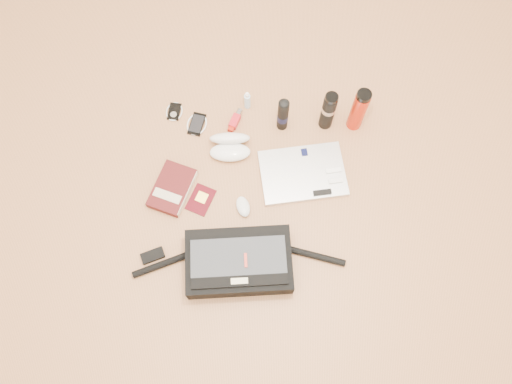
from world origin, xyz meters
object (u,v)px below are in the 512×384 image
thermos_black (328,111)px  thermos_red (359,110)px  book (172,189)px  laptop (303,174)px  messenger_bag (238,262)px

thermos_black → thermos_red: (0.13, 0.00, 0.01)m
book → thermos_black: (0.65, 0.34, 0.10)m
thermos_black → laptop: bearing=-111.4°
laptop → thermos_red: 0.36m
messenger_bag → book: 0.43m
messenger_bag → thermos_black: (0.36, 0.66, 0.06)m
messenger_bag → thermos_red: (0.49, 0.66, 0.07)m
laptop → book: size_ratio=1.57×
laptop → thermos_black: bearing=59.1°
messenger_bag → laptop: bearing=52.3°
book → messenger_bag: bearing=-28.4°
thermos_black → thermos_red: 0.13m
messenger_bag → thermos_red: size_ratio=3.40×
thermos_red → thermos_black: bearing=-179.0°
thermos_black → book: bearing=-152.3°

